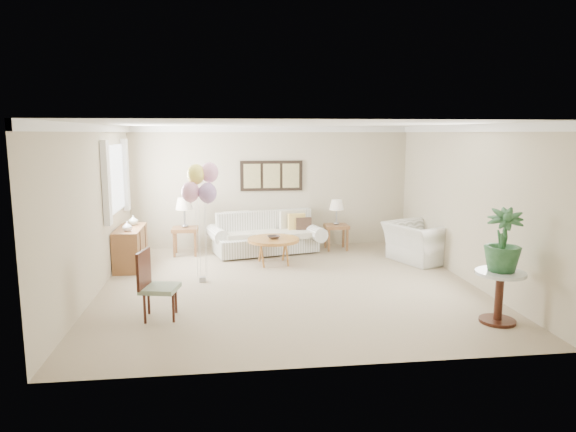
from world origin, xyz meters
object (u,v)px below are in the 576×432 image
Objects in this scene: coffee_table at (273,240)px; armchair at (419,242)px; sofa at (266,237)px; balloon_cluster at (201,184)px; accent_chair at (155,283)px.

coffee_table is 2.82m from armchair.
balloon_cluster is (-1.21, -1.96, 1.31)m from sofa.
armchair is at bearing -3.08° from coffee_table.
sofa is 1.24× the size of balloon_cluster.
balloon_cluster is (0.57, 1.67, 1.16)m from accent_chair.
armchair is at bearing 11.84° from balloon_cluster.
sofa is at bearing 47.59° from armchair.
coffee_table is at bearing 65.44° from armchair.
armchair is 4.37m from balloon_cluster.
accent_chair is (-4.66, -2.53, 0.11)m from armchair.
sofa is at bearing 58.31° from balloon_cluster.
balloon_cluster is (-4.09, -0.86, 1.27)m from armchair.
sofa reaches higher than armchair.
balloon_cluster is at bearing 71.15° from accent_chair.
balloon_cluster is at bearing -121.69° from sofa.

